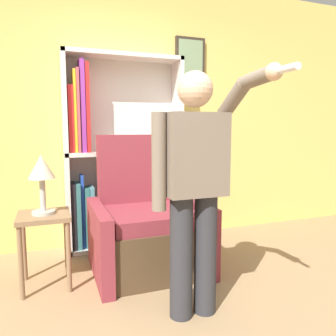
# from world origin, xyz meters

# --- Properties ---
(wall_back) EXTENTS (8.00, 0.11, 2.80)m
(wall_back) POSITION_xyz_m (0.00, 2.03, 1.40)
(wall_back) COLOR #E0C160
(wall_back) RESTS_ON ground_plane
(bookcase) EXTENTS (1.20, 0.28, 1.96)m
(bookcase) POSITION_xyz_m (-0.26, 1.87, 0.96)
(bookcase) COLOR silver
(bookcase) RESTS_ON ground_plane
(armchair) EXTENTS (0.95, 0.85, 1.17)m
(armchair) POSITION_xyz_m (-0.07, 1.26, 0.37)
(armchair) COLOR #4C3823
(armchair) RESTS_ON ground_plane
(person_standing) EXTENTS (0.53, 0.78, 1.59)m
(person_standing) POSITION_xyz_m (0.01, 0.42, 0.90)
(person_standing) COLOR #2D2D33
(person_standing) RESTS_ON ground_plane
(side_table) EXTENTS (0.39, 0.39, 0.58)m
(side_table) POSITION_xyz_m (-0.91, 1.18, 0.46)
(side_table) COLOR #846647
(side_table) RESTS_ON ground_plane
(table_lamp) EXTENTS (0.20, 0.20, 0.46)m
(table_lamp) POSITION_xyz_m (-0.91, 1.18, 0.90)
(table_lamp) COLOR #B7B2A8
(table_lamp) RESTS_ON side_table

